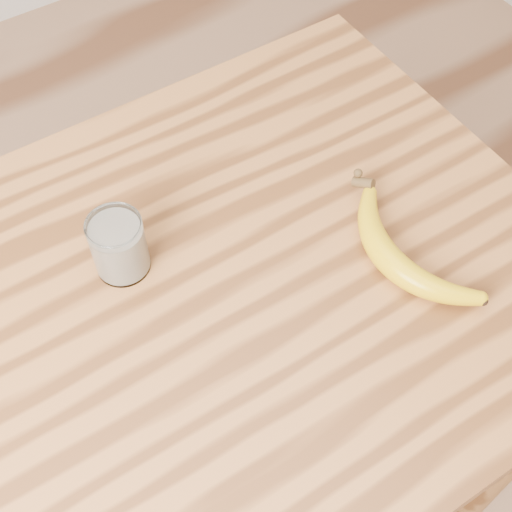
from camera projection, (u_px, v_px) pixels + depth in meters
room at (92, 54)px, 0.58m from camera, size 4.04×4.04×2.70m
table at (166, 367)px, 1.06m from camera, size 1.20×0.80×0.90m
smoothie_glass at (119, 246)px, 0.97m from camera, size 0.08×0.08×0.10m
banana at (391, 263)px, 0.98m from camera, size 0.14×0.34×0.04m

